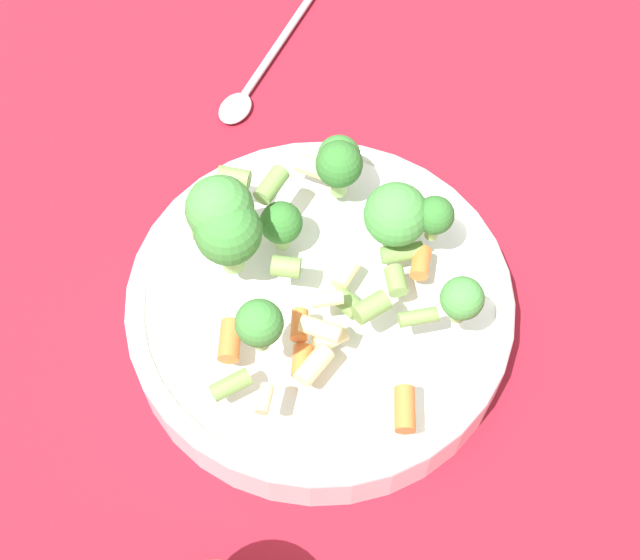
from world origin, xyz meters
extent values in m
plane|color=maroon|center=(0.00, 0.00, 0.00)|extent=(3.00, 3.00, 0.00)
cylinder|color=white|center=(0.00, 0.00, 0.02)|extent=(0.28, 0.28, 0.04)
torus|color=white|center=(0.00, 0.00, 0.04)|extent=(0.28, 0.28, 0.01)
cylinder|color=#8CB766|center=(-0.02, -0.05, 0.06)|extent=(0.01, 0.01, 0.01)
sphere|color=#33722D|center=(-0.02, -0.05, 0.08)|extent=(0.03, 0.03, 0.03)
cylinder|color=#8CB766|center=(-0.07, 0.04, 0.08)|extent=(0.01, 0.01, 0.01)
sphere|color=#33722D|center=(-0.07, 0.04, 0.09)|extent=(0.03, 0.03, 0.03)
cylinder|color=#8CB766|center=(-0.02, 0.09, 0.09)|extent=(0.01, 0.01, 0.01)
sphere|color=#479342|center=(-0.02, 0.09, 0.10)|extent=(0.03, 0.03, 0.03)
cylinder|color=#8CB766|center=(0.03, -0.06, 0.08)|extent=(0.02, 0.02, 0.02)
sphere|color=#3D8438|center=(0.03, -0.06, 0.11)|extent=(0.05, 0.05, 0.05)
cylinder|color=#8CB766|center=(-0.08, -0.04, 0.06)|extent=(0.01, 0.01, 0.01)
sphere|color=#3D8438|center=(-0.08, -0.04, 0.08)|extent=(0.03, 0.03, 0.03)
cylinder|color=#8CB766|center=(0.02, -0.07, 0.08)|extent=(0.02, 0.02, 0.02)
sphere|color=#479342|center=(0.02, -0.07, 0.11)|extent=(0.05, 0.05, 0.05)
cylinder|color=#8CB766|center=(0.07, 0.01, 0.10)|extent=(0.01, 0.01, 0.02)
sphere|color=#3D8438|center=(0.07, 0.01, 0.12)|extent=(0.03, 0.03, 0.03)
cylinder|color=#8CB766|center=(-0.06, 0.02, 0.07)|extent=(0.02, 0.02, 0.02)
sphere|color=#479342|center=(-0.06, 0.02, 0.09)|extent=(0.04, 0.04, 0.04)
cylinder|color=#8CB766|center=(-0.08, -0.04, 0.06)|extent=(0.01, 0.01, 0.02)
sphere|color=#33722D|center=(-0.08, -0.04, 0.09)|extent=(0.03, 0.03, 0.03)
cylinder|color=beige|center=(0.03, 0.03, 0.06)|extent=(0.03, 0.02, 0.01)
cylinder|color=orange|center=(0.07, -0.02, 0.07)|extent=(0.03, 0.03, 0.01)
cylinder|color=orange|center=(0.05, 0.10, 0.07)|extent=(0.03, 0.03, 0.01)
cylinder|color=#729E4C|center=(0.10, 0.00, 0.07)|extent=(0.03, 0.02, 0.01)
cylinder|color=beige|center=(0.10, 0.03, 0.08)|extent=(0.02, 0.02, 0.01)
cylinder|color=#729E4C|center=(0.01, 0.05, 0.09)|extent=(0.03, 0.02, 0.01)
cylinder|color=#729E4C|center=(-0.01, 0.07, 0.09)|extent=(0.03, 0.02, 0.01)
cylinder|color=beige|center=(-0.08, -0.06, 0.06)|extent=(0.02, 0.03, 0.01)
cylinder|color=beige|center=(0.05, 0.04, 0.07)|extent=(0.03, 0.01, 0.01)
cylinder|color=#729E4C|center=(0.02, -0.08, 0.09)|extent=(0.03, 0.03, 0.01)
cylinder|color=beige|center=(0.02, 0.02, 0.08)|extent=(0.02, 0.02, 0.01)
cylinder|color=beige|center=(0.04, 0.03, 0.09)|extent=(0.02, 0.03, 0.01)
cylinder|color=#729E4C|center=(0.00, 0.02, 0.06)|extent=(0.02, 0.02, 0.01)
cylinder|color=orange|center=(0.05, 0.03, 0.06)|extent=(0.02, 0.02, 0.01)
cylinder|color=orange|center=(-0.05, 0.05, 0.06)|extent=(0.03, 0.02, 0.01)
cylinder|color=beige|center=(-0.02, 0.01, 0.06)|extent=(0.02, 0.01, 0.01)
cylinder|color=#729E4C|center=(-0.05, 0.03, 0.06)|extent=(0.03, 0.03, 0.01)
cylinder|color=#729E4C|center=(-0.03, 0.04, 0.07)|extent=(0.02, 0.02, 0.01)
cylinder|color=#729E4C|center=(0.01, -0.02, 0.08)|extent=(0.02, 0.02, 0.01)
cylinder|color=orange|center=(0.04, 0.01, 0.07)|extent=(0.02, 0.02, 0.01)
cylinder|color=#729E4C|center=(-0.03, -0.06, 0.09)|extent=(0.03, 0.02, 0.01)
cylinder|color=#729E4C|center=(-0.02, -0.09, 0.09)|extent=(0.02, 0.03, 0.01)
cylinder|color=silver|center=(-0.22, -0.20, 0.00)|extent=(0.16, 0.04, 0.01)
ellipsoid|color=silver|center=(-0.12, -0.18, 0.01)|extent=(0.04, 0.03, 0.01)
camera|label=1|loc=(0.24, 0.18, 0.59)|focal=50.00mm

